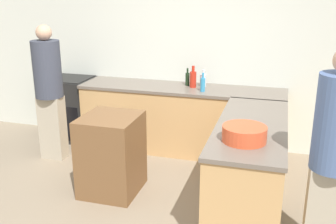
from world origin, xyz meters
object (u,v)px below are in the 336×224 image
(hot_sauce_bottle, at_px, (193,79))
(person_at_peninsula, at_px, (334,155))
(wine_bottle_dark, at_px, (187,79))
(dish_soap_bottle, at_px, (203,84))
(mixing_bowl, at_px, (244,134))
(vinegar_bottle_clear, at_px, (203,80))
(island_table, at_px, (111,154))
(person_by_range, at_px, (49,88))
(range_oven, at_px, (72,108))

(hot_sauce_bottle, relative_size, person_at_peninsula, 0.16)
(wine_bottle_dark, xyz_separation_m, dish_soap_bottle, (0.27, -0.26, 0.00))
(mixing_bowl, bearing_deg, vinegar_bottle_clear, 111.72)
(island_table, xyz_separation_m, mixing_bowl, (1.48, -0.40, 0.55))
(vinegar_bottle_clear, xyz_separation_m, person_at_peninsula, (1.46, -2.14, -0.03))
(dish_soap_bottle, xyz_separation_m, person_by_range, (-1.92, -0.58, -0.05))
(hot_sauce_bottle, bearing_deg, wine_bottle_dark, 142.04)
(mixing_bowl, relative_size, wine_bottle_dark, 1.62)
(wine_bottle_dark, height_order, hot_sauce_bottle, hot_sauce_bottle)
(island_table, xyz_separation_m, dish_soap_bottle, (0.78, 1.21, 0.58))
(range_oven, distance_m, mixing_bowl, 3.33)
(range_oven, distance_m, hot_sauce_bottle, 1.97)
(range_oven, height_order, person_at_peninsula, person_at_peninsula)
(range_oven, bearing_deg, person_by_range, -79.62)
(dish_soap_bottle, relative_size, person_at_peninsula, 0.13)
(mixing_bowl, xyz_separation_m, vinegar_bottle_clear, (-0.75, 1.88, 0.02))
(person_at_peninsula, bearing_deg, wine_bottle_dark, 128.25)
(vinegar_bottle_clear, distance_m, hot_sauce_bottle, 0.15)
(range_oven, height_order, vinegar_bottle_clear, vinegar_bottle_clear)
(island_table, height_order, person_by_range, person_by_range)
(mixing_bowl, distance_m, hot_sauce_bottle, 2.00)
(dish_soap_bottle, distance_m, person_by_range, 2.01)
(range_oven, xyz_separation_m, vinegar_bottle_clear, (2.01, 0.09, 0.55))
(dish_soap_bottle, xyz_separation_m, hot_sauce_bottle, (-0.17, 0.18, 0.02))
(wine_bottle_dark, distance_m, person_at_peninsula, 2.72)
(person_by_range, bearing_deg, island_table, -28.96)
(vinegar_bottle_clear, distance_m, person_at_peninsula, 2.59)
(mixing_bowl, relative_size, person_at_peninsula, 0.22)
(island_table, xyz_separation_m, person_at_peninsula, (2.20, -0.66, 0.55))
(range_oven, xyz_separation_m, dish_soap_bottle, (2.06, -0.17, 0.56))
(range_oven, bearing_deg, person_at_peninsula, -30.50)
(island_table, xyz_separation_m, vinegar_bottle_clear, (0.73, 1.48, 0.58))
(vinegar_bottle_clear, height_order, dish_soap_bottle, dish_soap_bottle)
(hot_sauce_bottle, bearing_deg, dish_soap_bottle, -46.63)
(mixing_bowl, distance_m, person_by_range, 2.82)
(person_at_peninsula, bearing_deg, person_by_range, 158.79)
(range_oven, bearing_deg, dish_soap_bottle, -4.73)
(wine_bottle_dark, height_order, vinegar_bottle_clear, wine_bottle_dark)
(wine_bottle_dark, bearing_deg, dish_soap_bottle, -43.81)
(island_table, xyz_separation_m, hot_sauce_bottle, (0.61, 1.40, 0.60))
(island_table, distance_m, hot_sauce_bottle, 1.64)
(mixing_bowl, relative_size, dish_soap_bottle, 1.60)
(island_table, distance_m, person_by_range, 1.41)
(vinegar_bottle_clear, relative_size, person_by_range, 0.13)
(range_oven, xyz_separation_m, person_by_range, (0.14, -0.75, 0.50))
(island_table, distance_m, mixing_bowl, 1.63)
(vinegar_bottle_clear, bearing_deg, island_table, -116.44)
(mixing_bowl, bearing_deg, range_oven, 147.13)
(person_by_range, bearing_deg, range_oven, 100.38)
(mixing_bowl, height_order, dish_soap_bottle, dish_soap_bottle)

